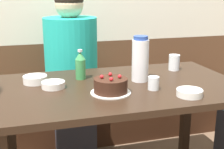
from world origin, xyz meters
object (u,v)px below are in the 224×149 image
object	(u,v)px
birthday_cake	(111,86)
soju_bottle	(80,65)
bench_seat	(91,115)
bowl_side_dish	(190,93)
glass_tumbler_short	(174,62)
water_pitcher	(140,59)
glass_water_tall	(154,83)
bowl_rice_small	(35,79)
bowl_soup_white	(53,85)
person_pale_blue_shirt	(72,74)

from	to	relation	value
birthday_cake	soju_bottle	size ratio (longest dim) A/B	1.18
bench_seat	bowl_side_dish	distance (m)	1.26
birthday_cake	glass_tumbler_short	distance (m)	0.63
water_pitcher	glass_water_tall	world-z (taller)	water_pitcher
water_pitcher	bowl_rice_small	world-z (taller)	water_pitcher
birthday_cake	glass_water_tall	xyz separation A→B (m)	(0.24, -0.01, -0.00)
bowl_soup_white	glass_water_tall	xyz separation A→B (m)	(0.51, -0.18, 0.02)
birthday_cake	bench_seat	bearing A→B (deg)	84.36
bench_seat	water_pitcher	bearing A→B (deg)	-80.40
bench_seat	water_pitcher	distance (m)	1.03
bowl_rice_small	bench_seat	bearing A→B (deg)	55.03
bench_seat	bowl_side_dish	xyz separation A→B (m)	(0.28, -1.11, 0.54)
bowl_side_dish	birthday_cake	bearing A→B (deg)	157.37
bowl_rice_small	person_pale_blue_shirt	size ratio (longest dim) A/B	0.11
bowl_rice_small	bowl_side_dish	xyz separation A→B (m)	(0.74, -0.45, -0.00)
water_pitcher	bowl_side_dish	distance (m)	0.37
birthday_cake	glass_tumbler_short	bearing A→B (deg)	32.42
birthday_cake	person_pale_blue_shirt	bearing A→B (deg)	96.00
bowl_rice_small	person_pale_blue_shirt	xyz separation A→B (m)	(0.28, 0.50, -0.12)
glass_water_tall	person_pale_blue_shirt	bearing A→B (deg)	111.88
water_pitcher	birthday_cake	bearing A→B (deg)	-143.11
bowl_soup_white	bowl_rice_small	world-z (taller)	bowl_rice_small
water_pitcher	soju_bottle	xyz separation A→B (m)	(-0.33, 0.13, -0.05)
soju_bottle	water_pitcher	bearing A→B (deg)	-22.14
bowl_side_dish	glass_tumbler_short	world-z (taller)	glass_tumbler_short
birthday_cake	glass_tumbler_short	xyz separation A→B (m)	(0.53, 0.34, 0.01)
soju_bottle	glass_tumbler_short	world-z (taller)	soju_bottle
bowl_side_dish	person_pale_blue_shirt	distance (m)	1.05
person_pale_blue_shirt	glass_tumbler_short	bearing A→B (deg)	53.80
water_pitcher	soju_bottle	size ratio (longest dim) A/B	1.48
bowl_side_dish	glass_water_tall	bearing A→B (deg)	132.10
bowl_soup_white	bowl_rice_small	xyz separation A→B (m)	(-0.09, 0.12, 0.00)
birthday_cake	water_pitcher	world-z (taller)	water_pitcher
bowl_soup_white	bowl_side_dish	size ratio (longest dim) A/B	0.97
soju_bottle	bench_seat	bearing A→B (deg)	73.25
bowl_soup_white	glass_tumbler_short	bearing A→B (deg)	11.58
water_pitcher	glass_water_tall	size ratio (longest dim) A/B	3.70
bench_seat	bowl_rice_small	distance (m)	0.97
bowl_rice_small	birthday_cake	bearing A→B (deg)	-38.37
bench_seat	glass_water_tall	size ratio (longest dim) A/B	38.85
bowl_side_dish	water_pitcher	bearing A→B (deg)	113.93
water_pitcher	person_pale_blue_shirt	world-z (taller)	person_pale_blue_shirt
bench_seat	birthday_cake	bearing A→B (deg)	-95.64
bowl_side_dish	bowl_soup_white	bearing A→B (deg)	153.21
person_pale_blue_shirt	glass_water_tall	bearing A→B (deg)	21.88
bench_seat	glass_tumbler_short	distance (m)	0.95
bowl_soup_white	glass_water_tall	distance (m)	0.54
water_pitcher	bowl_soup_white	world-z (taller)	water_pitcher
bowl_side_dish	glass_tumbler_short	distance (m)	0.52
bench_seat	birthday_cake	xyz separation A→B (m)	(-0.09, -0.95, 0.56)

